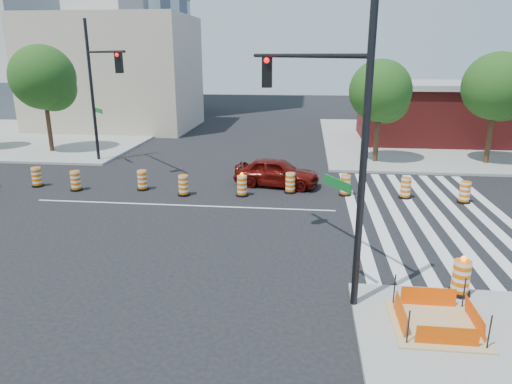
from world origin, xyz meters
TOP-DOWN VIEW (x-y plane):
  - ground at (0.00, 0.00)m, footprint 120.00×120.00m
  - sidewalk_ne at (18.00, 18.00)m, footprint 22.00×22.00m
  - sidewalk_nw at (-18.00, 18.00)m, footprint 22.00×22.00m
  - crosswalk_east at (10.95, 0.00)m, footprint 6.75×13.50m
  - lane_centerline at (0.00, 0.00)m, footprint 14.00×0.12m
  - excavation_pit at (9.00, -9.00)m, footprint 2.20×2.20m
  - brick_storefront at (18.00, 18.00)m, footprint 16.50×8.50m
  - beige_midrise at (-12.00, 22.00)m, footprint 14.00×10.00m
  - red_coupe at (4.12, 3.73)m, footprint 4.67×2.57m
  - signal_pole_se at (6.11, -6.67)m, footprint 3.47×5.46m
  - signal_pole_nw at (-6.59, 6.86)m, footprint 4.40×4.98m
  - pit_drum at (10.06, -7.32)m, footprint 0.60×0.60m
  - tree_north_b at (-12.17, 10.44)m, footprint 4.32×4.32m
  - tree_north_c at (10.05, 9.71)m, footprint 3.79×3.79m
  - tree_north_d at (16.92, 10.01)m, footprint 4.04×4.04m
  - median_drum_1 at (-8.40, 2.24)m, footprint 0.60×0.60m
  - median_drum_2 at (-6.00, 1.75)m, footprint 0.60×0.60m
  - median_drum_3 at (-2.66, 2.24)m, footprint 0.60×0.60m
  - median_drum_4 at (-0.32, 1.52)m, footprint 0.60×0.60m
  - median_drum_5 at (2.55, 1.77)m, footprint 0.60×0.60m
  - median_drum_6 at (4.88, 2.56)m, footprint 0.60×0.60m
  - median_drum_7 at (7.59, 2.42)m, footprint 0.60×0.60m
  - median_drum_8 at (10.43, 2.27)m, footprint 0.60×0.60m
  - median_drum_9 at (13.03, 1.84)m, footprint 0.60×0.60m

SIDE VIEW (x-z plane):
  - ground at x=0.00m, z-range 0.00..0.00m
  - lane_centerline at x=0.00m, z-range 0.00..0.01m
  - crosswalk_east at x=10.95m, z-range 0.00..0.01m
  - sidewalk_ne at x=18.00m, z-range 0.00..0.15m
  - sidewalk_nw at x=-18.00m, z-range 0.00..0.15m
  - excavation_pit at x=9.00m, z-range -0.23..0.67m
  - median_drum_1 at x=-8.40m, z-range -0.03..0.99m
  - median_drum_2 at x=-6.00m, z-range -0.03..0.99m
  - median_drum_3 at x=-2.66m, z-range -0.03..0.99m
  - median_drum_4 at x=-0.32m, z-range -0.03..0.99m
  - median_drum_6 at x=4.88m, z-range -0.03..0.99m
  - median_drum_7 at x=7.59m, z-range -0.03..0.99m
  - median_drum_8 at x=10.43m, z-range -0.03..0.99m
  - median_drum_9 at x=13.03m, z-range -0.03..0.99m
  - median_drum_5 at x=2.55m, z-range -0.10..1.08m
  - pit_drum at x=10.06m, z-range 0.05..1.23m
  - red_coupe at x=4.12m, z-range 0.00..1.50m
  - brick_storefront at x=18.00m, z-range 0.02..4.62m
  - tree_north_c at x=10.05m, z-range 1.10..7.54m
  - tree_north_d at x=16.92m, z-range 1.18..8.04m
  - tree_north_b at x=-12.17m, z-range 1.26..8.60m
  - beige_midrise at x=-12.00m, z-range 0.00..10.00m
  - signal_pole_se at x=6.11m, z-range 0.94..9.32m
  - signal_pole_nw at x=-6.59m, z-range 0.96..9.55m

